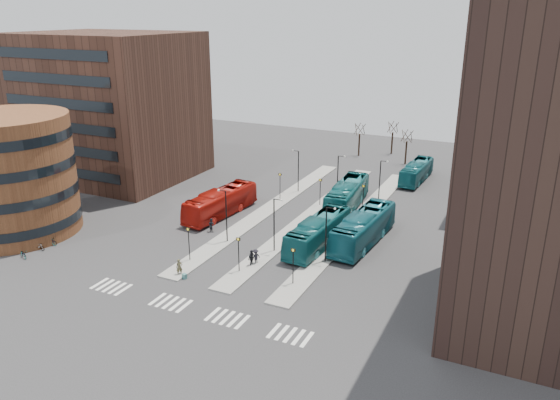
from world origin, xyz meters
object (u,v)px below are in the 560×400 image
at_px(red_bus, 221,203).
at_px(teal_bus_b, 347,195).
at_px(bicycle_far, 50,241).
at_px(bicycle_mid, 39,246).
at_px(commuter_c, 256,257).
at_px(commuter_b, 252,258).
at_px(bicycle_near, 23,254).
at_px(teal_bus_c, 363,228).
at_px(teal_bus_d, 416,172).
at_px(traveller, 179,267).
at_px(suitcase, 184,276).
at_px(commuter_a, 211,225).
at_px(teal_bus_a, 318,232).

height_order(red_bus, teal_bus_b, teal_bus_b).
bearing_deg(bicycle_far, bicycle_mid, 169.44).
xyz_separation_m(teal_bus_b, commuter_c, (-2.90, -20.43, -0.96)).
xyz_separation_m(commuter_b, bicycle_far, (-23.08, -5.23, -0.45)).
bearing_deg(bicycle_near, teal_bus_c, -36.18).
height_order(teal_bus_d, bicycle_far, teal_bus_d).
height_order(teal_bus_b, traveller, teal_bus_b).
bearing_deg(teal_bus_b, teal_bus_c, -66.20).
bearing_deg(red_bus, suitcase, -64.23).
height_order(teal_bus_c, bicycle_near, teal_bus_c).
relative_size(traveller, bicycle_near, 1.07).
distance_m(traveller, commuter_c, 7.94).
height_order(red_bus, teal_bus_c, teal_bus_c).
distance_m(teal_bus_b, traveller, 27.39).
height_order(red_bus, commuter_a, red_bus).
height_order(suitcase, teal_bus_d, teal_bus_d).
xyz_separation_m(teal_bus_d, bicycle_near, (-31.86, -45.94, -1.11)).
xyz_separation_m(traveller, bicycle_far, (-17.56, -0.29, -0.40)).
distance_m(traveller, bicycle_mid, 17.66).
bearing_deg(suitcase, commuter_a, 122.59).
relative_size(red_bus, bicycle_near, 7.64).
relative_size(commuter_c, bicycle_near, 1.04).
bearing_deg(commuter_c, commuter_a, -98.15).
bearing_deg(commuter_a, bicycle_mid, 60.95).
bearing_deg(teal_bus_d, teal_bus_a, -95.87).
bearing_deg(traveller, teal_bus_b, 28.31).
relative_size(teal_bus_a, bicycle_near, 7.61).
xyz_separation_m(red_bus, traveller, (5.14, -16.26, -0.86)).
distance_m(suitcase, commuter_b, 7.12).
xyz_separation_m(suitcase, traveller, (-0.86, 0.40, 0.61)).
bearing_deg(commuter_a, commuter_c, 167.31).
relative_size(teal_bus_c, commuter_b, 7.23).
distance_m(commuter_b, commuter_c, 0.65).
relative_size(teal_bus_c, bicycle_far, 7.42).
distance_m(teal_bus_d, commuter_a, 35.64).
bearing_deg(bicycle_mid, bicycle_near, 177.06).
distance_m(commuter_b, bicycle_mid, 24.04).
bearing_deg(commuter_b, red_bus, 49.29).
height_order(teal_bus_c, commuter_b, teal_bus_c).
distance_m(suitcase, teal_bus_a, 15.89).
height_order(commuter_b, bicycle_near, commuter_b).
bearing_deg(teal_bus_b, bicycle_near, -135.60).
xyz_separation_m(suitcase, teal_bus_a, (9.01, 13.01, 1.46)).
bearing_deg(suitcase, teal_bus_c, 63.17).
xyz_separation_m(red_bus, bicycle_near, (-12.42, -20.13, -1.30)).
distance_m(commuter_a, bicycle_far, 18.25).
xyz_separation_m(red_bus, teal_bus_c, (19.26, -0.61, 0.11)).
relative_size(teal_bus_c, bicycle_mid, 8.88).
distance_m(bicycle_near, bicycle_far, 3.58).
height_order(bicycle_mid, bicycle_far, bicycle_far).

